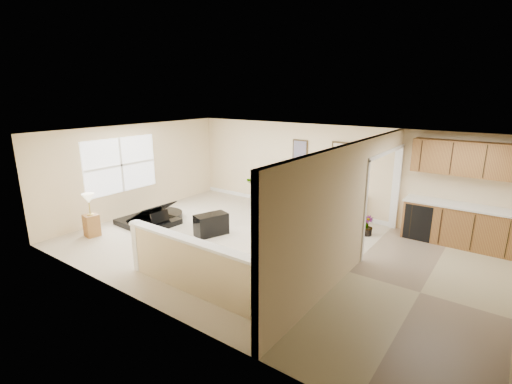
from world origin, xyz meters
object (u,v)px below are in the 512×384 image
Objects in this scene: accent_table at (283,194)px; lamp_stand at (91,218)px; piano at (150,203)px; piano_bench at (211,225)px; palm_plant at (265,190)px; small_plant at (367,227)px; loveseat at (329,205)px.

lamp_stand reaches higher than accent_table.
lamp_stand is (-0.39, -1.43, -0.10)m from piano.
palm_plant reaches higher than piano_bench.
loveseat is at bearing 153.81° from small_plant.
lamp_stand is at bearing -102.80° from piano.
lamp_stand is (-5.33, -3.92, 0.24)m from small_plant.
palm_plant is at bearing 174.16° from small_plant.
piano_bench is at bearing -86.36° from palm_plant.
accent_table is at bearing 82.69° from piano_bench.
palm_plant reaches higher than accent_table.
palm_plant is at bearing 63.57° from lamp_stand.
piano_bench is at bearing -144.34° from small_plant.
palm_plant is 4.75m from lamp_stand.
piano is 2.31× the size of accent_table.
piano_bench is 3.76m from small_plant.
piano reaches higher than lamp_stand.
piano is 3.76m from accent_table.
palm_plant is 2.41× the size of small_plant.
piano is 1.51× the size of palm_plant.
piano is 0.92× the size of loveseat.
piano_bench is at bearing 11.60° from piano.
piano is at bearing -129.04° from loveseat.
palm_plant is at bearing -160.65° from loveseat.
small_plant is (4.93, 2.49, -0.34)m from piano.
accent_table is 5.17m from lamp_stand.
lamp_stand reaches higher than small_plant.
palm_plant is 1.09× the size of lamp_stand.
accent_table is 0.65× the size of palm_plant.
loveseat is 1.77× the size of lamp_stand.
small_plant is (3.21, -0.33, -0.36)m from palm_plant.
piano is at bearing -170.93° from piano_bench.
piano is 4.81m from loveseat.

